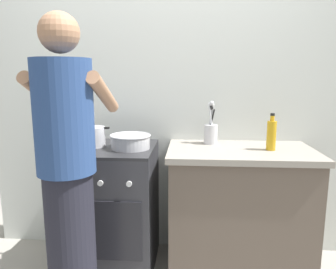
{
  "coord_description": "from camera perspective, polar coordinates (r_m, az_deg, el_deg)",
  "views": [
    {
      "loc": [
        0.21,
        -2.03,
        1.4
      ],
      "look_at": [
        0.05,
        0.12,
        1.0
      ],
      "focal_mm": 34.41,
      "sensor_mm": 36.0,
      "label": 1
    }
  ],
  "objects": [
    {
      "name": "stove_range",
      "position": [
        2.44,
        -9.61,
        -12.59
      ],
      "size": [
        0.6,
        0.62,
        0.9
      ],
      "color": "#2D2D33",
      "rests_on": "ground"
    },
    {
      "name": "back_wall",
      "position": [
        2.53,
        4.04,
        7.1
      ],
      "size": [
        3.2,
        0.1,
        2.5
      ],
      "color": "silver",
      "rests_on": "ground"
    },
    {
      "name": "oil_bottle",
      "position": [
        2.26,
        17.84,
        -0.04
      ],
      "size": [
        0.06,
        0.06,
        0.25
      ],
      "color": "gold",
      "rests_on": "countertop"
    },
    {
      "name": "mixing_bowl",
      "position": [
        2.23,
        -6.69,
        -1.12
      ],
      "size": [
        0.28,
        0.28,
        0.1
      ],
      "color": "#B7B7BC",
      "rests_on": "stove_range"
    },
    {
      "name": "utensil_crock",
      "position": [
        2.38,
        7.58,
        0.6
      ],
      "size": [
        0.1,
        0.1,
        0.32
      ],
      "color": "silver",
      "rests_on": "countertop"
    },
    {
      "name": "countertop",
      "position": [
        2.4,
        12.38,
        -13.01
      ],
      "size": [
        1.0,
        0.6,
        0.9
      ],
      "color": "brown",
      "rests_on": "ground"
    },
    {
      "name": "pot",
      "position": [
        2.33,
        -13.28,
        -0.38
      ],
      "size": [
        0.25,
        0.18,
        0.14
      ],
      "color": "#B2B2B7",
      "rests_on": "stove_range"
    },
    {
      "name": "person",
      "position": [
        1.78,
        -17.29,
        -7.57
      ],
      "size": [
        0.41,
        0.5,
        1.7
      ],
      "color": "black",
      "rests_on": "ground"
    }
  ]
}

